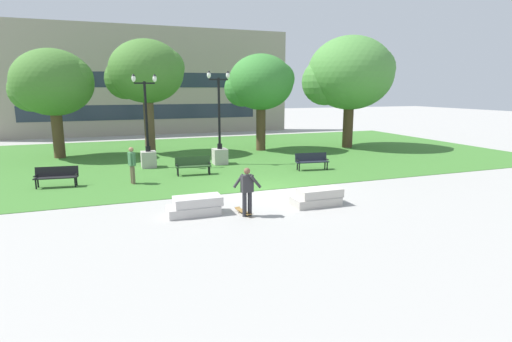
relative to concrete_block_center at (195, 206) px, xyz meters
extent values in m
plane|color=#A3A09B|center=(3.65, 2.31, -0.31)|extent=(140.00, 140.00, 0.00)
cube|color=#3D752D|center=(3.65, 12.31, -0.30)|extent=(40.00, 20.00, 0.02)
cube|color=#BCB7B2|center=(-0.07, 0.00, -0.15)|extent=(1.80, 0.90, 0.32)
cube|color=beige|center=(0.09, 0.00, 0.17)|extent=(1.66, 0.83, 0.32)
cube|color=#B2ADA3|center=(4.52, -0.45, -0.15)|extent=(1.80, 0.90, 0.32)
cube|color=#BBB6AB|center=(4.67, -0.45, 0.17)|extent=(1.66, 0.83, 0.32)
cylinder|color=#28282D|center=(1.54, -0.82, 0.12)|extent=(0.15, 0.15, 0.86)
cylinder|color=#28282D|center=(1.74, -0.81, 0.12)|extent=(0.15, 0.15, 0.86)
cube|color=#2D2D30|center=(1.64, -0.81, 0.85)|extent=(0.42, 0.28, 0.60)
cylinder|color=#2D2D30|center=(1.39, -0.67, 0.94)|extent=(0.43, 0.14, 0.50)
cylinder|color=#2D2D30|center=(1.90, -0.96, 0.94)|extent=(0.43, 0.14, 0.50)
sphere|color=brown|center=(1.64, -0.81, 1.29)|extent=(0.22, 0.22, 0.22)
cube|color=olive|center=(1.60, -0.56, -0.22)|extent=(0.34, 0.82, 0.02)
cube|color=olive|center=(1.52, -0.11, -0.20)|extent=(0.22, 0.15, 0.06)
cube|color=olive|center=(1.69, -1.00, -0.20)|extent=(0.22, 0.15, 0.06)
cylinder|color=silver|center=(1.45, -0.36, -0.28)|extent=(0.04, 0.06, 0.06)
cylinder|color=silver|center=(1.67, -0.32, -0.28)|extent=(0.04, 0.06, 0.06)
cylinder|color=silver|center=(1.54, -0.79, -0.28)|extent=(0.04, 0.06, 0.06)
cylinder|color=silver|center=(1.75, -0.75, -0.28)|extent=(0.04, 0.06, 0.06)
cube|color=#284723|center=(1.24, 6.49, 0.15)|extent=(1.83, 0.56, 0.05)
cube|color=#284723|center=(1.26, 6.74, 0.38)|extent=(1.80, 0.25, 0.46)
cube|color=black|center=(0.40, 6.55, 0.27)|extent=(0.09, 0.40, 0.04)
cube|color=black|center=(2.08, 6.43, 0.27)|extent=(0.09, 0.40, 0.04)
cylinder|color=black|center=(0.43, 6.39, -0.08)|extent=(0.07, 0.07, 0.41)
cylinder|color=black|center=(2.03, 6.28, -0.08)|extent=(0.07, 0.07, 0.41)
cylinder|color=black|center=(0.46, 6.71, -0.08)|extent=(0.07, 0.07, 0.41)
cylinder|color=black|center=(2.05, 6.60, -0.08)|extent=(0.07, 0.07, 0.41)
cube|color=black|center=(-5.04, 5.98, 0.15)|extent=(1.84, 0.64, 0.05)
cube|color=black|center=(-5.01, 6.23, 0.38)|extent=(1.80, 0.32, 0.46)
cube|color=black|center=(-5.87, 6.07, 0.27)|extent=(0.10, 0.40, 0.04)
cube|color=black|center=(-4.20, 5.88, 0.27)|extent=(0.10, 0.40, 0.04)
cylinder|color=black|center=(-5.85, 5.91, -0.08)|extent=(0.07, 0.07, 0.41)
cylinder|color=black|center=(-4.26, 5.73, -0.08)|extent=(0.07, 0.07, 0.41)
cylinder|color=black|center=(-5.81, 6.23, -0.08)|extent=(0.07, 0.07, 0.41)
cylinder|color=black|center=(-4.22, 6.05, -0.08)|extent=(0.07, 0.07, 0.41)
cube|color=#1E232D|center=(7.55, 5.55, 0.15)|extent=(1.84, 0.66, 0.05)
cube|color=#1E232D|center=(7.59, 5.80, 0.38)|extent=(1.80, 0.35, 0.46)
cube|color=black|center=(6.72, 5.66, 0.27)|extent=(0.11, 0.40, 0.04)
cube|color=black|center=(8.39, 5.44, 0.27)|extent=(0.11, 0.40, 0.04)
cylinder|color=black|center=(6.74, 5.49, -0.08)|extent=(0.07, 0.07, 0.41)
cylinder|color=black|center=(8.33, 5.29, -0.08)|extent=(0.07, 0.07, 0.41)
cylinder|color=black|center=(6.78, 5.81, -0.08)|extent=(0.07, 0.07, 0.41)
cylinder|color=black|center=(8.37, 5.61, -0.08)|extent=(0.07, 0.07, 0.41)
cube|color=#ADA89E|center=(3.30, 8.98, 0.16)|extent=(0.80, 0.80, 0.90)
cylinder|color=black|center=(3.30, 8.98, 0.76)|extent=(0.28, 0.28, 0.30)
cylinder|color=black|center=(3.30, 8.98, 2.63)|extent=(0.14, 0.14, 4.04)
cube|color=black|center=(3.30, 8.98, 4.56)|extent=(1.10, 0.08, 0.08)
ellipsoid|color=white|center=(2.75, 8.98, 4.80)|extent=(0.22, 0.22, 0.36)
cone|color=black|center=(2.75, 8.98, 4.99)|extent=(0.20, 0.20, 0.13)
ellipsoid|color=white|center=(3.85, 8.98, 4.80)|extent=(0.22, 0.22, 0.36)
cone|color=black|center=(3.85, 8.98, 4.99)|extent=(0.20, 0.20, 0.13)
cube|color=#ADA89E|center=(-0.72, 9.38, 0.16)|extent=(0.80, 0.80, 0.90)
cylinder|color=black|center=(-0.72, 9.38, 0.76)|extent=(0.28, 0.28, 0.30)
cylinder|color=black|center=(-0.72, 9.38, 2.53)|extent=(0.14, 0.14, 3.82)
cube|color=black|center=(-0.72, 9.38, 4.34)|extent=(1.10, 0.08, 0.08)
ellipsoid|color=white|center=(-1.27, 9.38, 4.58)|extent=(0.22, 0.22, 0.36)
cone|color=black|center=(-1.27, 9.38, 4.77)|extent=(0.20, 0.20, 0.13)
ellipsoid|color=white|center=(-0.17, 9.38, 4.58)|extent=(0.22, 0.22, 0.36)
cone|color=black|center=(-0.17, 9.38, 4.77)|extent=(0.20, 0.20, 0.13)
cylinder|color=brown|center=(-0.12, 14.44, 1.78)|extent=(0.68, 0.68, 4.13)
ellipsoid|color=#42752D|center=(-0.12, 14.44, 5.18)|extent=(4.85, 4.85, 4.12)
sphere|color=#42752D|center=(-1.45, 14.93, 4.69)|extent=(2.67, 2.67, 2.67)
sphere|color=#42752D|center=(1.09, 13.95, 5.42)|extent=(2.43, 2.43, 2.43)
cylinder|color=#4C3823|center=(7.50, 13.29, 1.49)|extent=(0.67, 0.67, 3.55)
ellipsoid|color=#387F33|center=(7.50, 13.29, 4.51)|extent=(4.53, 4.53, 3.85)
sphere|color=#387F33|center=(6.25, 13.74, 4.05)|extent=(2.49, 2.49, 2.49)
sphere|color=#387F33|center=(8.63, 12.84, 4.73)|extent=(2.26, 2.26, 2.26)
cylinder|color=#4C3823|center=(14.20, 12.48, 1.59)|extent=(0.75, 0.75, 3.75)
ellipsoid|color=#4C893D|center=(14.20, 12.48, 5.18)|extent=(6.25, 6.25, 5.32)
sphere|color=#4C893D|center=(12.48, 13.11, 4.56)|extent=(3.44, 3.44, 3.44)
sphere|color=#4C893D|center=(15.77, 11.86, 5.50)|extent=(3.13, 3.13, 3.13)
cylinder|color=#4C3823|center=(-5.76, 14.70, 1.41)|extent=(0.68, 0.68, 3.40)
ellipsoid|color=#42752D|center=(-5.76, 14.70, 4.44)|extent=(4.82, 4.82, 4.10)
sphere|color=#42752D|center=(-7.09, 15.18, 3.95)|extent=(2.65, 2.65, 2.65)
sphere|color=#42752D|center=(-4.56, 14.21, 4.68)|extent=(2.41, 2.41, 2.41)
cylinder|color=brown|center=(-1.76, 5.44, 0.14)|extent=(0.15, 0.15, 0.86)
cylinder|color=brown|center=(-1.82, 5.64, 0.14)|extent=(0.15, 0.15, 0.86)
cube|color=#3D7047|center=(-1.79, 5.54, 0.87)|extent=(0.34, 0.45, 0.60)
cylinder|color=#3D7047|center=(-1.72, 5.33, 0.90)|extent=(0.14, 0.20, 0.56)
cylinder|color=#3D7047|center=(-1.86, 5.75, 0.90)|extent=(0.14, 0.20, 0.56)
sphere|color=#9E7051|center=(-1.79, 5.54, 1.31)|extent=(0.22, 0.22, 0.22)
cube|color=gray|center=(0.66, 26.81, 4.77)|extent=(29.03, 1.00, 10.15)
cube|color=#232D3D|center=(0.66, 26.29, 1.89)|extent=(21.77, 0.03, 1.40)
cube|color=#232D3D|center=(0.66, 26.29, 4.89)|extent=(21.77, 0.03, 1.40)
camera|label=1|loc=(-2.62, -13.37, 4.01)|focal=28.00mm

